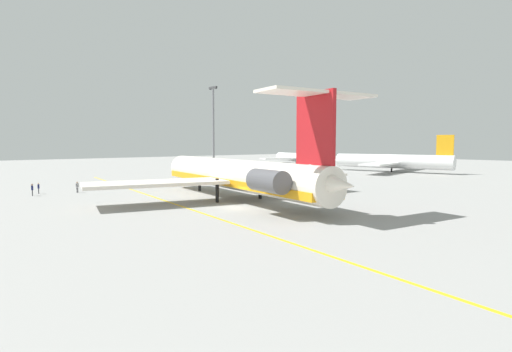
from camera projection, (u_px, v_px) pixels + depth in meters
ground at (236, 207)px, 50.04m from camera, size 355.50×355.50×0.00m
main_jetliner at (239, 175)px, 55.73m from camera, size 45.27×40.22×13.23m
airliner_far_left at (295, 157)px, 156.07m from camera, size 28.71×28.74×8.73m
airliner_mid_left at (388, 161)px, 112.45m from camera, size 33.61×33.45×10.07m
ground_crew_near_nose at (77, 186)px, 64.85m from camera, size 0.28×0.44×1.76m
ground_crew_near_tail at (32, 188)px, 60.86m from camera, size 0.45×0.29×1.83m
ground_crew_portside at (38, 187)px, 63.34m from camera, size 0.43×0.28×1.76m
safety_cone_nose at (240, 180)px, 84.00m from camera, size 0.40×0.40×0.55m
taxiway_centreline at (180, 206)px, 51.25m from camera, size 102.82×15.80×0.01m
light_mast at (213, 124)px, 131.54m from camera, size 4.00×0.70×26.23m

